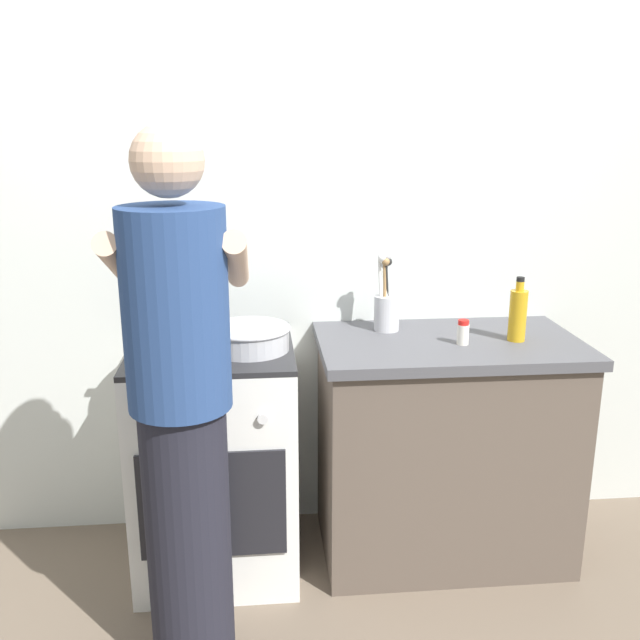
# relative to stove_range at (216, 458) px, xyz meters

# --- Properties ---
(ground) EXTENTS (6.00, 6.00, 0.00)m
(ground) POSITION_rel_stove_range_xyz_m (0.35, -0.15, -0.45)
(ground) COLOR #6B5B4C
(back_wall) EXTENTS (3.20, 0.10, 2.50)m
(back_wall) POSITION_rel_stove_range_xyz_m (0.55, 0.35, 0.80)
(back_wall) COLOR silver
(back_wall) RESTS_ON ground
(countertop) EXTENTS (1.00, 0.60, 0.90)m
(countertop) POSITION_rel_stove_range_xyz_m (0.90, 0.00, 0.00)
(countertop) COLOR brown
(countertop) RESTS_ON ground
(stove_range) EXTENTS (0.60, 0.62, 0.90)m
(stove_range) POSITION_rel_stove_range_xyz_m (0.00, 0.00, 0.00)
(stove_range) COLOR white
(stove_range) RESTS_ON ground
(pot) EXTENTS (0.27, 0.21, 0.14)m
(pot) POSITION_rel_stove_range_xyz_m (-0.14, -0.00, 0.52)
(pot) COLOR #38383D
(pot) RESTS_ON stove_range
(mixing_bowl) EXTENTS (0.30, 0.30, 0.09)m
(mixing_bowl) POSITION_rel_stove_range_xyz_m (0.14, -0.05, 0.50)
(mixing_bowl) COLOR #B7B7BC
(mixing_bowl) RESTS_ON stove_range
(utensil_crock) EXTENTS (0.10, 0.10, 0.32)m
(utensil_crock) POSITION_rel_stove_range_xyz_m (0.68, 0.15, 0.55)
(utensil_crock) COLOR silver
(utensil_crock) RESTS_ON countertop
(spice_bottle) EXTENTS (0.04, 0.04, 0.09)m
(spice_bottle) POSITION_rel_stove_range_xyz_m (0.93, -0.06, 0.50)
(spice_bottle) COLOR silver
(spice_bottle) RESTS_ON countertop
(oil_bottle) EXTENTS (0.07, 0.07, 0.25)m
(oil_bottle) POSITION_rel_stove_range_xyz_m (1.15, -0.03, 0.55)
(oil_bottle) COLOR gold
(oil_bottle) RESTS_ON countertop
(person) EXTENTS (0.41, 0.50, 1.70)m
(person) POSITION_rel_stove_range_xyz_m (-0.06, -0.55, 0.41)
(person) COLOR black
(person) RESTS_ON ground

